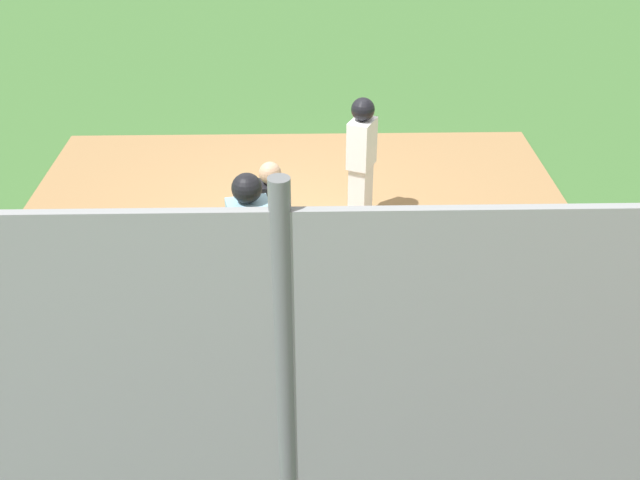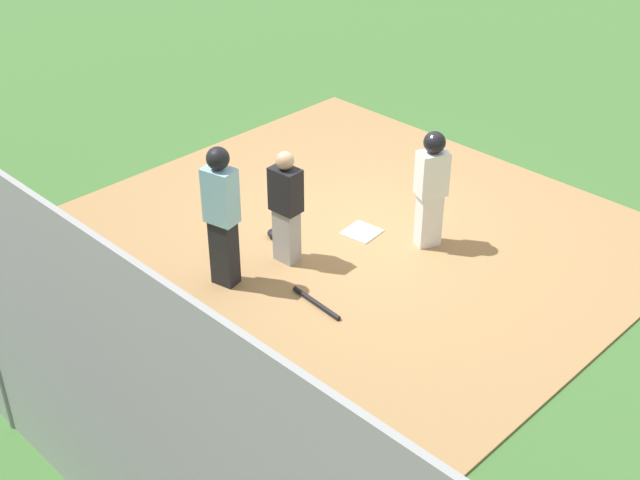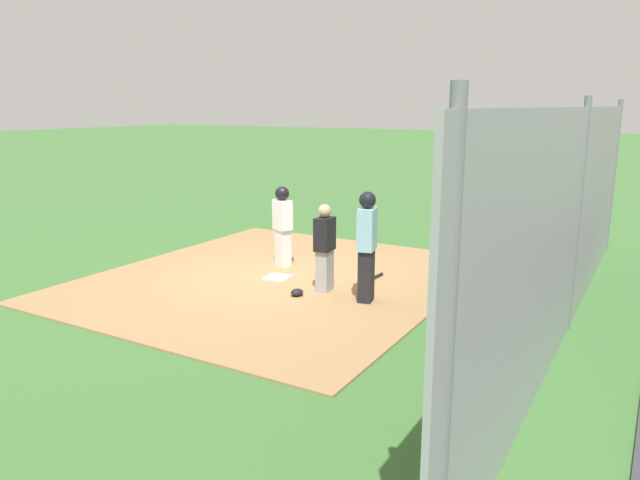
# 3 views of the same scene
# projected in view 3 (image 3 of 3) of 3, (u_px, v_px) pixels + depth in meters

# --- Properties ---
(ground_plane) EXTENTS (140.00, 140.00, 0.00)m
(ground_plane) POSITION_uv_depth(u_px,v_px,m) (278.00, 279.00, 11.30)
(ground_plane) COLOR #3D6B33
(dirt_infield) EXTENTS (7.20, 6.40, 0.03)m
(dirt_infield) POSITION_uv_depth(u_px,v_px,m) (278.00, 278.00, 11.29)
(dirt_infield) COLOR #9E774C
(dirt_infield) RESTS_ON ground_plane
(home_plate) EXTENTS (0.49, 0.49, 0.02)m
(home_plate) POSITION_uv_depth(u_px,v_px,m) (277.00, 277.00, 11.29)
(home_plate) COLOR white
(home_plate) RESTS_ON dirt_infield
(catcher) EXTENTS (0.40, 0.28, 1.54)m
(catcher) POSITION_uv_depth(u_px,v_px,m) (325.00, 247.00, 10.34)
(catcher) COLOR #9E9EA3
(catcher) RESTS_ON dirt_infield
(umpire) EXTENTS (0.43, 0.34, 1.84)m
(umpire) POSITION_uv_depth(u_px,v_px,m) (367.00, 244.00, 9.72)
(umpire) COLOR black
(umpire) RESTS_ON dirt_infield
(runner) EXTENTS (0.40, 0.45, 1.62)m
(runner) POSITION_uv_depth(u_px,v_px,m) (283.00, 221.00, 11.96)
(runner) COLOR silver
(runner) RESTS_ON dirt_infield
(baseball_bat) EXTENTS (0.81, 0.12, 0.06)m
(baseball_bat) POSITION_uv_depth(u_px,v_px,m) (371.00, 279.00, 11.11)
(baseball_bat) COLOR black
(baseball_bat) RESTS_ON dirt_infield
(catcher_mask) EXTENTS (0.24, 0.20, 0.12)m
(catcher_mask) POSITION_uv_depth(u_px,v_px,m) (297.00, 292.00, 10.20)
(catcher_mask) COLOR black
(catcher_mask) RESTS_ON dirt_infield
(backstop_fence) EXTENTS (12.00, 0.10, 3.35)m
(backstop_fence) POSITION_uv_depth(u_px,v_px,m) (576.00, 222.00, 8.42)
(backstop_fence) COLOR #93999E
(backstop_fence) RESTS_ON ground_plane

